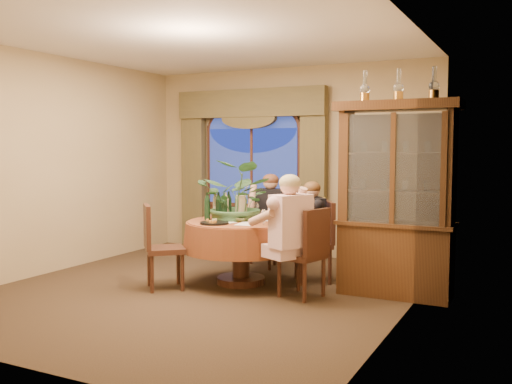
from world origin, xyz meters
The scene contains 37 objects.
floor centered at (0.00, 0.00, 0.00)m, with size 5.00×5.00×0.00m, color black.
wall_back centered at (0.00, 2.50, 1.40)m, with size 4.50×4.50×0.00m, color #9E875A.
wall_right centered at (2.25, 0.00, 1.40)m, with size 5.00×5.00×0.00m, color #9E875A.
ceiling centered at (0.00, 0.00, 2.80)m, with size 5.00×5.00×0.00m, color white.
window centered at (-0.60, 2.43, 1.30)m, with size 1.62×0.10×1.32m, color navy, non-canonical shape.
arched_transom centered at (-0.60, 2.43, 2.08)m, with size 1.60×0.06×0.44m, color navy, non-canonical shape.
drapery_left centered at (-1.63, 2.38, 1.18)m, with size 0.38×0.14×2.32m, color #494127.
drapery_right centered at (0.43, 2.38, 1.18)m, with size 0.38×0.14×2.32m, color #494127.
swag_valance centered at (-0.60, 2.35, 2.28)m, with size 2.45×0.16×0.42m, color #494127, non-canonical shape.
dining_table centered at (0.24, 0.50, 0.38)m, with size 1.38×1.38×0.75m, color maroon.
china_cabinet centered at (2.00, 0.77, 1.05)m, with size 1.31×0.52×2.11m, color #3C2312.
oil_lamp_left centered at (1.64, 0.77, 2.28)m, with size 0.11×0.11×0.34m, color #A5722D, non-canonical shape.
oil_lamp_center centered at (2.00, 0.77, 2.28)m, with size 0.11×0.11×0.34m, color #A5722D, non-canonical shape.
oil_lamp_right centered at (2.37, 0.77, 2.28)m, with size 0.11×0.11×0.34m, color #A5722D, non-canonical shape.
chair_right centered at (1.11, 0.27, 0.48)m, with size 0.42×0.42×0.96m, color black.
chair_back_right centered at (0.96, 0.98, 0.48)m, with size 0.42×0.42×0.96m, color black.
chair_back centered at (0.02, 1.45, 0.48)m, with size 0.42×0.42×0.96m, color black.
chair_front_left centered at (-0.42, -0.10, 0.48)m, with size 0.42×0.42×0.96m, color black.
person_pink centered at (1.07, 0.06, 0.67)m, with size 0.48×0.44×1.34m, color beige, non-canonical shape.
person_back centered at (0.20, 1.43, 0.64)m, with size 0.46×0.42×1.27m, color black, non-canonical shape.
person_scarf centered at (0.95, 1.02, 0.61)m, with size 0.43×0.40×1.21m, color black, non-canonical shape.
stoneware_vase centered at (0.18, 0.63, 0.90)m, with size 0.16×0.16×0.29m, color #917E59, non-canonical shape.
centerpiece_plant centered at (0.14, 0.63, 1.35)m, with size 0.93×1.04×0.81m, color #335B32.
olive_bowl centered at (0.26, 0.45, 0.77)m, with size 0.15×0.15×0.05m, color #4E5B2C.
cheese_platter centered at (0.10, 0.13, 0.76)m, with size 0.33×0.33×0.02m, color black.
wine_bottle_0 centered at (-0.07, 0.51, 0.92)m, with size 0.07×0.07×0.33m, color black.
wine_bottle_1 centered at (0.01, 0.54, 0.92)m, with size 0.07×0.07×0.33m, color tan.
wine_bottle_2 centered at (-0.18, 0.62, 0.92)m, with size 0.07×0.07×0.33m, color tan.
wine_bottle_3 centered at (-0.18, 0.42, 0.92)m, with size 0.07×0.07×0.33m, color black.
wine_bottle_4 centered at (0.04, 0.45, 0.92)m, with size 0.07×0.07×0.33m, color black.
wine_bottle_5 centered at (-0.02, 0.67, 0.92)m, with size 0.07×0.07×0.33m, color black.
tasting_paper_0 centered at (0.44, 0.29, 0.75)m, with size 0.21×0.30×0.00m, color white.
tasting_paper_1 centered at (0.51, 0.73, 0.75)m, with size 0.21×0.30×0.00m, color white.
tasting_paper_2 centered at (0.14, 0.23, 0.75)m, with size 0.21×0.30×0.00m, color white.
wine_glass_person_pink centered at (0.64, 0.29, 0.84)m, with size 0.07×0.07×0.18m, color silver, non-canonical shape.
wine_glass_person_back centered at (0.22, 0.96, 0.84)m, with size 0.07×0.07×0.18m, color silver, non-canonical shape.
wine_glass_person_scarf centered at (0.61, 0.77, 0.84)m, with size 0.07×0.07×0.18m, color silver, non-canonical shape.
Camera 1 is at (3.40, -5.38, 1.63)m, focal length 40.00 mm.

